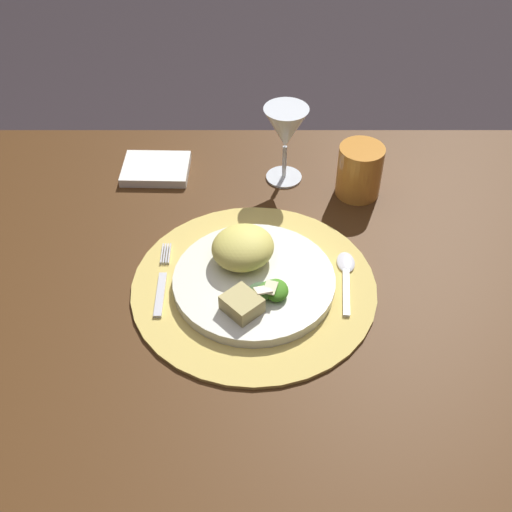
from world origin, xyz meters
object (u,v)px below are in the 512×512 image
fork (164,282)px  spoon (348,272)px  dining_table (246,330)px  amber_tumbler (362,171)px  wine_glass (288,130)px  napkin (158,169)px  dinner_plate (256,281)px

fork → spoon: (0.29, 0.02, 0.00)m
dining_table → amber_tumbler: amber_tumbler is taller
dining_table → amber_tumbler: 0.35m
wine_glass → amber_tumbler: size_ratio=1.54×
fork → wine_glass: 0.35m
fork → spoon: bearing=4.8°
dining_table → napkin: 0.35m
dining_table → spoon: size_ratio=8.05×
spoon → napkin: bearing=140.4°
fork → napkin: 0.30m
wine_glass → dining_table: bearing=-105.7°
dinner_plate → amber_tumbler: size_ratio=2.60×
dinner_plate → fork: (-0.14, 0.00, -0.01)m
spoon → amber_tumbler: (0.04, 0.21, 0.04)m
dinner_plate → wine_glass: bearing=79.0°
dinner_plate → spoon: bearing=10.8°
spoon → amber_tumbler: amber_tumbler is taller
dinner_plate → wine_glass: (0.06, 0.28, 0.09)m
fork → spoon: 0.29m
napkin → wine_glass: (0.24, -0.02, 0.10)m
dining_table → wine_glass: bearing=74.3°
dining_table → dinner_plate: (0.02, -0.03, 0.15)m
fork → napkin: bearing=98.2°
dining_table → dinner_plate: dinner_plate is taller
dining_table → fork: fork is taller
dinner_plate → spoon: (0.14, 0.03, -0.01)m
dining_table → wine_glass: wine_glass is taller
fork → dining_table: bearing=10.5°
fork → amber_tumbler: 0.41m
dining_table → wine_glass: 0.36m
dining_table → fork: bearing=-169.5°
wine_glass → napkin: bearing=175.8°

